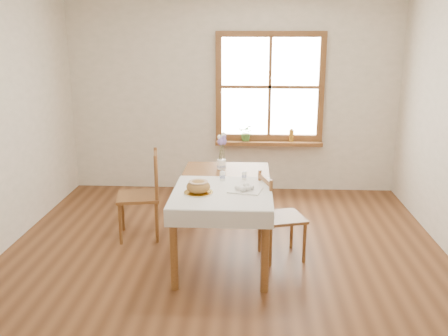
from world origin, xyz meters
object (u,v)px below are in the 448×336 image
Objects in this scene: bread_plate at (198,193)px; chair_right at (282,216)px; flower_vase at (221,165)px; dining_table at (224,191)px; chair_left at (138,195)px.

chair_right is at bearing 22.75° from bread_plate.
chair_right is 8.36× the size of flower_vase.
flower_vase is at bearing 79.55° from bread_plate.
chair_left is (-0.95, 0.40, -0.19)m from dining_table.
flower_vase is (-0.05, 0.48, 0.14)m from dining_table.
chair_left is at bearing 133.93° from bread_plate.
chair_left reaches higher than dining_table.
dining_table is 0.44m from bread_plate.
dining_table is 0.62m from chair_right.
chair_right reaches higher than dining_table.
chair_left is 1.10× the size of chair_right.
chair_left is at bearing 57.53° from chair_right.
flower_vase is (0.16, 0.85, 0.03)m from bread_plate.
bread_plate is at bearing -100.45° from flower_vase.
chair_left reaches higher than bread_plate.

